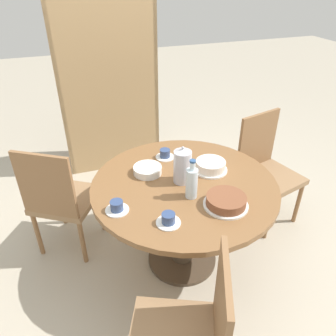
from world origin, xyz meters
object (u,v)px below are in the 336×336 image
object	(u,v)px
chair_c	(189,336)
coffee_pot	(182,166)
bookshelf	(108,90)
cup_c	(117,207)
cake_main	(226,201)
cake_second	(210,166)
water_bottle	(192,182)
chair_b	(61,198)
cup_a	(168,220)
cup_b	(165,154)
chair_a	(266,168)

from	to	relation	value
chair_c	coffee_pot	world-z (taller)	coffee_pot
bookshelf	cup_c	size ratio (longest dim) A/B	12.47
cake_main	cake_second	world-z (taller)	cake_second
water_bottle	coffee_pot	bearing A→B (deg)	87.71
chair_c	coffee_pot	bearing A→B (deg)	-174.74
water_bottle	cup_c	distance (m)	0.46
chair_c	bookshelf	xyz separation A→B (m)	(0.10, 2.41, 0.35)
chair_b	cup_a	size ratio (longest dim) A/B	6.69
water_bottle	cup_c	bearing A→B (deg)	178.29
bookshelf	coffee_pot	size ratio (longest dim) A/B	6.63
coffee_pot	cup_b	bearing A→B (deg)	91.38
chair_b	bookshelf	world-z (taller)	bookshelf
chair_b	cup_b	distance (m)	0.81
cup_a	chair_b	bearing A→B (deg)	126.95
chair_b	cup_c	size ratio (longest dim) A/B	6.69
chair_a	chair_b	bearing A→B (deg)	161.07
chair_a	chair_c	xyz separation A→B (m)	(-1.13, -1.11, 0.00)
chair_a	chair_c	size ratio (longest dim) A/B	1.00
coffee_pot	cup_c	size ratio (longest dim) A/B	1.88
coffee_pot	cup_b	xyz separation A→B (m)	(-0.01, 0.32, -0.09)
chair_b	cake_main	size ratio (longest dim) A/B	3.46
chair_c	cup_a	bearing A→B (deg)	-164.47
chair_a	bookshelf	size ratio (longest dim) A/B	0.54
coffee_pot	water_bottle	size ratio (longest dim) A/B	1.00
chair_c	coffee_pot	xyz separation A→B (m)	(0.29, 0.85, 0.34)
bookshelf	chair_a	bearing A→B (deg)	128.22
cake_second	cup_c	size ratio (longest dim) A/B	1.70
cake_second	cup_c	xyz separation A→B (m)	(-0.69, -0.22, -0.01)
chair_b	cup_b	xyz separation A→B (m)	(0.76, -0.06, 0.25)
chair_b	chair_c	bearing A→B (deg)	143.39
water_bottle	cup_a	size ratio (longest dim) A/B	1.88
cake_main	cup_c	xyz separation A→B (m)	(-0.61, 0.16, -0.01)
water_bottle	cup_c	size ratio (longest dim) A/B	1.88
bookshelf	cup_b	bearing A→B (deg)	98.21
chair_a	chair_b	xyz separation A→B (m)	(-1.61, 0.13, 0.00)
chair_a	coffee_pot	distance (m)	0.94
cup_b	cake_main	bearing A→B (deg)	-76.29
bookshelf	chair_c	bearing A→B (deg)	87.51
coffee_pot	cake_main	xyz separation A→B (m)	(0.15, -0.32, -0.09)
coffee_pot	water_bottle	distance (m)	0.17
chair_a	cake_main	xyz separation A→B (m)	(-0.69, -0.57, 0.26)
coffee_pot	cup_c	xyz separation A→B (m)	(-0.46, -0.16, -0.09)
cake_main	cake_second	size ratio (longest dim) A/B	1.14
chair_c	coffee_pot	size ratio (longest dim) A/B	3.56
coffee_pot	cup_a	bearing A→B (deg)	-121.43
chair_a	chair_b	distance (m)	1.62
water_bottle	cup_b	world-z (taller)	water_bottle
chair_a	cake_second	distance (m)	0.69
cup_c	chair_b	bearing A→B (deg)	120.13
cup_a	coffee_pot	bearing A→B (deg)	58.57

